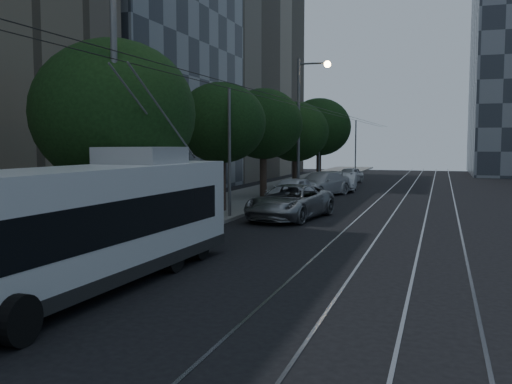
{
  "coord_description": "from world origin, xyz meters",
  "views": [
    {
      "loc": [
        3.92,
        -14.38,
        3.55
      ],
      "look_at": [
        -1.94,
        3.61,
        1.89
      ],
      "focal_mm": 40.0,
      "sensor_mm": 36.0,
      "label": 1
    }
  ],
  "objects_px": {
    "pickup_silver": "(290,202)",
    "trolleybus": "(88,225)",
    "car_white_c": "(346,182)",
    "car_white_d": "(349,175)",
    "car_white_a": "(292,190)",
    "car_white_b": "(320,184)",
    "streetlamp_near": "(126,61)",
    "streetlamp_far": "(304,113)"
  },
  "relations": [
    {
      "from": "pickup_silver",
      "to": "trolleybus",
      "type": "bearing_deg",
      "value": -87.07
    },
    {
      "from": "trolleybus",
      "to": "car_white_c",
      "type": "xyz_separation_m",
      "value": [
        1.4,
        29.94,
        -0.9
      ]
    },
    {
      "from": "trolleybus",
      "to": "car_white_c",
      "type": "height_order",
      "value": "trolleybus"
    },
    {
      "from": "pickup_silver",
      "to": "car_white_d",
      "type": "relative_size",
      "value": 1.39
    },
    {
      "from": "trolleybus",
      "to": "car_white_a",
      "type": "distance_m",
      "value": 20.35
    },
    {
      "from": "car_white_b",
      "to": "streetlamp_near",
      "type": "bearing_deg",
      "value": -73.1
    },
    {
      "from": "car_white_c",
      "to": "car_white_a",
      "type": "bearing_deg",
      "value": -104.73
    },
    {
      "from": "pickup_silver",
      "to": "streetlamp_far",
      "type": "xyz_separation_m",
      "value": [
        -2.1,
        11.69,
        4.71
      ]
    },
    {
      "from": "trolleybus",
      "to": "car_white_a",
      "type": "height_order",
      "value": "trolleybus"
    },
    {
      "from": "car_white_b",
      "to": "car_white_d",
      "type": "distance_m",
      "value": 12.18
    },
    {
      "from": "car_white_c",
      "to": "car_white_b",
      "type": "bearing_deg",
      "value": -108.34
    },
    {
      "from": "trolleybus",
      "to": "car_white_d",
      "type": "bearing_deg",
      "value": 91.88
    },
    {
      "from": "car_white_c",
      "to": "streetlamp_near",
      "type": "bearing_deg",
      "value": -100.02
    },
    {
      "from": "streetlamp_near",
      "to": "streetlamp_far",
      "type": "relative_size",
      "value": 1.08
    },
    {
      "from": "car_white_b",
      "to": "car_white_a",
      "type": "bearing_deg",
      "value": -76.43
    },
    {
      "from": "streetlamp_near",
      "to": "streetlamp_far",
      "type": "xyz_separation_m",
      "value": [
        0.11,
        22.24,
        -0.4
      ]
    },
    {
      "from": "car_white_a",
      "to": "car_white_d",
      "type": "relative_size",
      "value": 1.1
    },
    {
      "from": "pickup_silver",
      "to": "car_white_c",
      "type": "xyz_separation_m",
      "value": [
        0.0,
        16.09,
        -0.12
      ]
    },
    {
      "from": "streetlamp_near",
      "to": "streetlamp_far",
      "type": "distance_m",
      "value": 22.25
    },
    {
      "from": "car_white_b",
      "to": "car_white_c",
      "type": "relative_size",
      "value": 1.34
    },
    {
      "from": "trolleybus",
      "to": "car_white_d",
      "type": "xyz_separation_m",
      "value": [
        0.44,
        37.79,
        -0.88
      ]
    },
    {
      "from": "car_white_b",
      "to": "car_white_c",
      "type": "xyz_separation_m",
      "value": [
        1.01,
        4.34,
        -0.12
      ]
    },
    {
      "from": "streetlamp_near",
      "to": "car_white_a",
      "type": "bearing_deg",
      "value": 87.94
    },
    {
      "from": "car_white_b",
      "to": "car_white_d",
      "type": "xyz_separation_m",
      "value": [
        0.05,
        12.18,
        -0.09
      ]
    },
    {
      "from": "car_white_d",
      "to": "streetlamp_far",
      "type": "bearing_deg",
      "value": -86.34
    },
    {
      "from": "pickup_silver",
      "to": "car_white_b",
      "type": "xyz_separation_m",
      "value": [
        -1.01,
        11.76,
        -0.0
      ]
    },
    {
      "from": "car_white_d",
      "to": "streetlamp_near",
      "type": "distance_m",
      "value": 34.91
    },
    {
      "from": "car_white_a",
      "to": "streetlamp_far",
      "type": "relative_size",
      "value": 0.49
    },
    {
      "from": "car_white_a",
      "to": "pickup_silver",
      "type": "bearing_deg",
      "value": -65.87
    },
    {
      "from": "car_white_b",
      "to": "car_white_c",
      "type": "distance_m",
      "value": 4.45
    },
    {
      "from": "streetlamp_far",
      "to": "car_white_d",
      "type": "bearing_deg",
      "value": 84.67
    },
    {
      "from": "car_white_a",
      "to": "car_white_d",
      "type": "height_order",
      "value": "car_white_a"
    },
    {
      "from": "trolleybus",
      "to": "pickup_silver",
      "type": "height_order",
      "value": "trolleybus"
    },
    {
      "from": "car_white_a",
      "to": "car_white_b",
      "type": "relative_size",
      "value": 0.82
    },
    {
      "from": "trolleybus",
      "to": "car_white_b",
      "type": "relative_size",
      "value": 2.11
    },
    {
      "from": "streetlamp_near",
      "to": "trolleybus",
      "type": "bearing_deg",
      "value": -76.13
    },
    {
      "from": "trolleybus",
      "to": "streetlamp_near",
      "type": "height_order",
      "value": "streetlamp_near"
    },
    {
      "from": "trolleybus",
      "to": "streetlamp_near",
      "type": "distance_m",
      "value": 5.5
    },
    {
      "from": "pickup_silver",
      "to": "car_white_a",
      "type": "bearing_deg",
      "value": 112.56
    },
    {
      "from": "car_white_b",
      "to": "car_white_d",
      "type": "height_order",
      "value": "car_white_b"
    },
    {
      "from": "trolleybus",
      "to": "streetlamp_near",
      "type": "relative_size",
      "value": 1.17
    },
    {
      "from": "streetlamp_far",
      "to": "car_white_c",
      "type": "bearing_deg",
      "value": 64.51
    }
  ]
}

